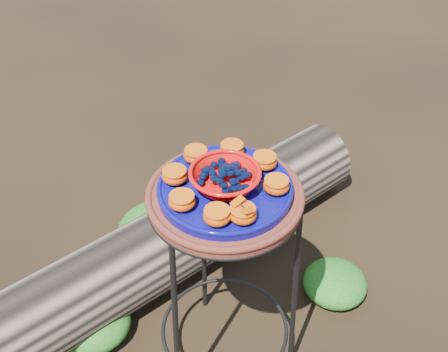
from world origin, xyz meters
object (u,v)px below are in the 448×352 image
object	(u,v)px
red_bowl	(225,179)
cobalt_plate	(225,189)
plant_stand	(225,288)
driftwood_log	(188,234)
terracotta_saucer	(225,198)

from	to	relation	value
red_bowl	cobalt_plate	bearing A→B (deg)	0.00
plant_stand	driftwood_log	bearing A→B (deg)	88.97
cobalt_plate	red_bowl	distance (m)	0.04
terracotta_saucer	driftwood_log	distance (m)	0.73
driftwood_log	red_bowl	bearing A→B (deg)	-91.03
cobalt_plate	red_bowl	world-z (taller)	red_bowl
plant_stand	terracotta_saucer	bearing A→B (deg)	0.00
terracotta_saucer	cobalt_plate	size ratio (longest dim) A/B	1.17
plant_stand	cobalt_plate	distance (m)	0.39
cobalt_plate	red_bowl	xyz separation A→B (m)	(0.00, 0.00, 0.04)
terracotta_saucer	driftwood_log	bearing A→B (deg)	88.97
terracotta_saucer	cobalt_plate	xyz separation A→B (m)	(0.00, 0.00, 0.03)
red_bowl	driftwood_log	size ratio (longest dim) A/B	0.11
terracotta_saucer	cobalt_plate	world-z (taller)	cobalt_plate
cobalt_plate	red_bowl	size ratio (longest dim) A/B	2.00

